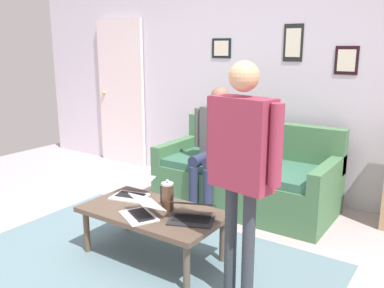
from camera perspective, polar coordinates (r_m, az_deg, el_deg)
ground_plane at (r=3.48m, az=-9.14°, el=-15.62°), size 7.68×7.68×0.00m
area_rug at (r=3.44m, az=-6.47°, el=-15.83°), size 2.87×1.76×0.01m
back_wall at (r=4.88m, az=8.38°, el=9.42°), size 7.04×0.11×2.70m
interior_door at (r=6.00m, az=-9.84°, el=6.96°), size 0.82×0.09×2.05m
couch at (r=4.44m, az=7.58°, el=-4.73°), size 1.85×0.88×0.88m
coffee_table at (r=3.35m, az=-5.51°, el=-9.79°), size 1.15×0.63×0.41m
laptop_left at (r=3.21m, az=-7.01°, el=-9.24°), size 0.40×0.39×0.15m
laptop_center at (r=3.64m, az=-8.38°, el=-6.42°), size 0.37×0.41×0.14m
laptop_right at (r=3.12m, az=-0.02°, el=-9.78°), size 0.42×0.39×0.16m
french_press at (r=3.28m, az=-3.43°, el=-7.27°), size 0.12×0.10×0.26m
person_standing at (r=2.55m, az=6.96°, el=-1.52°), size 0.57×0.25×1.60m
person_seated at (r=4.25m, az=3.28°, el=0.47°), size 0.55×0.51×1.28m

